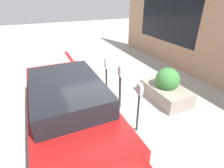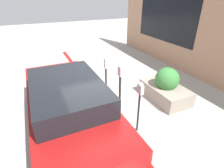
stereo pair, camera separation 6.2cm
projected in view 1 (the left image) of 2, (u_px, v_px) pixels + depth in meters
The scene contains 7 objects.
ground_plane at pixel (109, 109), 5.56m from camera, with size 40.00×40.00×0.00m, color #ADAAA3.
curb_strip at pixel (107, 110), 5.52m from camera, with size 13.50×0.16×0.04m.
parking_meter_nearest at pixel (139, 96), 4.21m from camera, with size 0.18×0.15×1.45m.
parking_meter_second at pixel (120, 79), 5.23m from camera, with size 0.19×0.16×1.47m.
parking_meter_middle at pixel (106, 70), 6.19m from camera, with size 0.14×0.12×1.32m.
planter_box at pixel (166, 88), 5.92m from camera, with size 1.69×1.01×1.15m.
parked_car_front at pixel (68, 103), 4.46m from camera, with size 4.71×1.89×1.47m.
Camera 1 is at (-4.20, 1.78, 3.29)m, focal length 28.00 mm.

